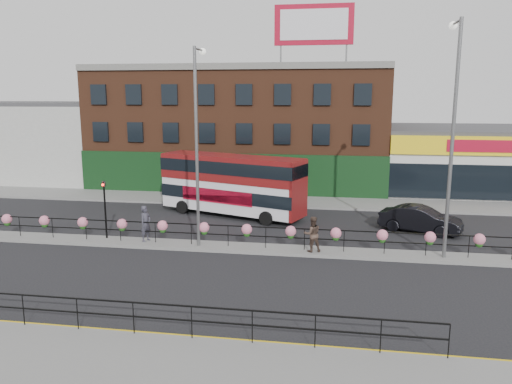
# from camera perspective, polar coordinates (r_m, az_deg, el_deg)

# --- Properties ---
(ground) EXTENTS (120.00, 120.00, 0.00)m
(ground) POSITION_cam_1_polar(r_m,az_deg,el_deg) (26.31, -1.05, -6.59)
(ground) COLOR black
(ground) RESTS_ON ground
(south_pavement) EXTENTS (60.00, 4.00, 0.15)m
(south_pavement) POSITION_cam_1_polar(r_m,az_deg,el_deg) (15.59, -9.40, -19.54)
(south_pavement) COLOR slate
(south_pavement) RESTS_ON ground
(north_pavement) EXTENTS (60.00, 4.00, 0.15)m
(north_pavement) POSITION_cam_1_polar(r_m,az_deg,el_deg) (37.78, 2.18, -1.03)
(north_pavement) COLOR slate
(north_pavement) RESTS_ON ground
(median) EXTENTS (60.00, 1.60, 0.15)m
(median) POSITION_cam_1_polar(r_m,az_deg,el_deg) (26.29, -1.05, -6.44)
(median) COLOR slate
(median) RESTS_ON ground
(yellow_line_inner) EXTENTS (60.00, 0.10, 0.01)m
(yellow_line_inner) POSITION_cam_1_polar(r_m,az_deg,el_deg) (17.54, -6.92, -16.04)
(yellow_line_inner) COLOR gold
(yellow_line_inner) RESTS_ON ground
(yellow_line_outer) EXTENTS (60.00, 0.10, 0.01)m
(yellow_line_outer) POSITION_cam_1_polar(r_m,az_deg,el_deg) (17.39, -7.09, -16.31)
(yellow_line_outer) COLOR gold
(yellow_line_outer) RESTS_ON ground
(brick_building) EXTENTS (25.00, 12.21, 10.30)m
(brick_building) POSITION_cam_1_polar(r_m,az_deg,el_deg) (45.52, -1.57, 7.45)
(brick_building) COLOR brown
(brick_building) RESTS_ON ground
(supermarket) EXTENTS (15.00, 12.25, 5.30)m
(supermarket) POSITION_cam_1_polar(r_m,az_deg,el_deg) (46.34, 23.57, 3.53)
(supermarket) COLOR silver
(supermarket) RESTS_ON ground
(warehouse_west) EXTENTS (15.50, 12.00, 7.30)m
(warehouse_west) POSITION_cam_1_polar(r_m,az_deg,el_deg) (53.29, -23.58, 5.47)
(warehouse_west) COLOR #ABACA7
(warehouse_west) RESTS_ON ground
(billboard) EXTENTS (6.00, 0.29, 4.40)m
(billboard) POSITION_cam_1_polar(r_m,az_deg,el_deg) (40.05, 6.63, 18.45)
(billboard) COLOR maroon
(billboard) RESTS_ON brick_building
(median_railing) EXTENTS (30.04, 0.56, 1.23)m
(median_railing) POSITION_cam_1_polar(r_m,az_deg,el_deg) (26.01, -1.06, -4.39)
(median_railing) COLOR black
(median_railing) RESTS_ON median
(south_railing) EXTENTS (20.04, 0.05, 1.12)m
(south_railing) POSITION_cam_1_polar(r_m,az_deg,el_deg) (17.42, -13.87, -13.02)
(south_railing) COLOR black
(south_railing) RESTS_ON south_pavement
(double_decker_bus) EXTENTS (10.21, 5.69, 4.05)m
(double_decker_bus) POSITION_cam_1_polar(r_m,az_deg,el_deg) (33.06, -2.77, 1.48)
(double_decker_bus) COLOR silver
(double_decker_bus) RESTS_ON ground
(car) EXTENTS (4.77, 5.76, 1.54)m
(car) POSITION_cam_1_polar(r_m,az_deg,el_deg) (30.97, 18.28, -2.98)
(car) COLOR black
(car) RESTS_ON ground
(pedestrian_a) EXTENTS (1.02, 0.93, 1.95)m
(pedestrian_a) POSITION_cam_1_polar(r_m,az_deg,el_deg) (27.71, -12.50, -3.53)
(pedestrian_a) COLOR #34333F
(pedestrian_a) RESTS_ON median
(pedestrian_b) EXTENTS (1.30, 1.21, 1.83)m
(pedestrian_b) POSITION_cam_1_polar(r_m,az_deg,el_deg) (25.41, 6.46, -4.80)
(pedestrian_b) COLOR #443329
(pedestrian_b) RESTS_ON median
(lamp_column_west) EXTENTS (0.37, 1.79, 10.21)m
(lamp_column_west) POSITION_cam_1_polar(r_m,az_deg,el_deg) (25.82, -6.68, 7.04)
(lamp_column_west) COLOR slate
(lamp_column_west) RESTS_ON median
(lamp_column_east) EXTENTS (0.41, 1.98, 11.29)m
(lamp_column_east) POSITION_cam_1_polar(r_m,az_deg,el_deg) (25.44, 21.55, 7.74)
(lamp_column_east) COLOR slate
(lamp_column_east) RESTS_ON median
(traffic_light_median) EXTENTS (0.15, 0.28, 3.65)m
(traffic_light_median) POSITION_cam_1_polar(r_m,az_deg,el_deg) (28.54, -16.94, -0.56)
(traffic_light_median) COLOR black
(traffic_light_median) RESTS_ON median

